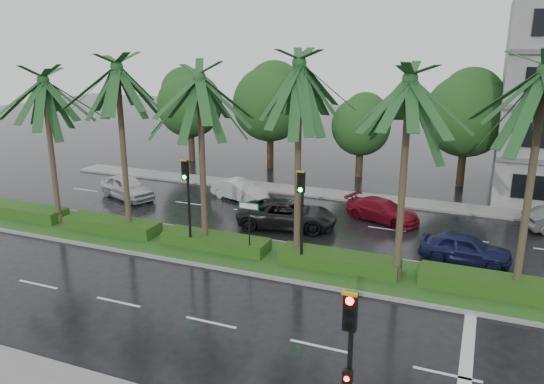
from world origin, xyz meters
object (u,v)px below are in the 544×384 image
at_px(street_sign, 249,216).
at_px(car_red, 383,210).
at_px(signal_median_left, 187,191).
at_px(car_silver, 127,187).
at_px(signal_near, 349,368).
at_px(car_blue, 465,248).
at_px(car_white, 240,190).
at_px(car_darkgrey, 287,214).

height_order(street_sign, car_red, street_sign).
relative_size(signal_median_left, car_silver, 1.02).
height_order(signal_near, car_blue, signal_near).
distance_m(signal_median_left, car_silver, 10.49).
xyz_separation_m(car_white, car_blue, (13.50, -4.85, 0.04)).
xyz_separation_m(signal_median_left, car_blue, (12.00, 3.70, -2.33)).
distance_m(signal_near, car_red, 17.88).
height_order(signal_median_left, car_red, signal_median_left).
xyz_separation_m(signal_near, car_red, (-2.50, 17.60, -1.89)).
bearing_deg(signal_median_left, car_white, 99.95).
relative_size(car_silver, car_white, 1.11).
bearing_deg(car_silver, signal_near, -109.33).
bearing_deg(signal_median_left, car_silver, 142.90).
xyz_separation_m(car_silver, car_white, (6.67, 2.38, -0.10)).
xyz_separation_m(signal_near, signal_median_left, (-10.00, 9.69, 0.49)).
bearing_deg(car_silver, car_blue, -75.20).
bearing_deg(street_sign, car_blue, 21.36).
relative_size(car_silver, car_darkgrey, 0.81).
height_order(car_red, car_blue, car_blue).
bearing_deg(signal_median_left, car_blue, 17.14).
bearing_deg(car_darkgrey, signal_near, -166.08).
bearing_deg(car_white, signal_near, -129.88).
bearing_deg(car_red, car_darkgrey, 143.12).
distance_m(signal_median_left, street_sign, 3.13).
xyz_separation_m(signal_median_left, car_red, (7.50, 7.92, -2.39)).
bearing_deg(car_white, car_red, -76.16).
distance_m(signal_near, car_white, 21.65).
distance_m(car_darkgrey, car_red, 5.37).
relative_size(signal_median_left, car_red, 1.04).
xyz_separation_m(signal_near, car_blue, (2.00, 13.39, -1.83)).
bearing_deg(car_red, signal_near, -151.93).
relative_size(signal_near, signal_median_left, 1.00).
distance_m(car_silver, car_darkgrey, 11.23).
xyz_separation_m(signal_median_left, car_white, (-1.50, 8.55, -2.37)).
relative_size(car_white, car_darkgrey, 0.73).
relative_size(signal_near, car_blue, 1.11).
relative_size(signal_near, car_darkgrey, 0.83).
bearing_deg(signal_median_left, signal_near, -44.09).
xyz_separation_m(car_red, car_blue, (4.50, -4.21, 0.06)).
relative_size(car_red, car_blue, 1.07).
bearing_deg(signal_near, signal_median_left, 135.91).
xyz_separation_m(street_sign, car_blue, (9.00, 3.52, -1.45)).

